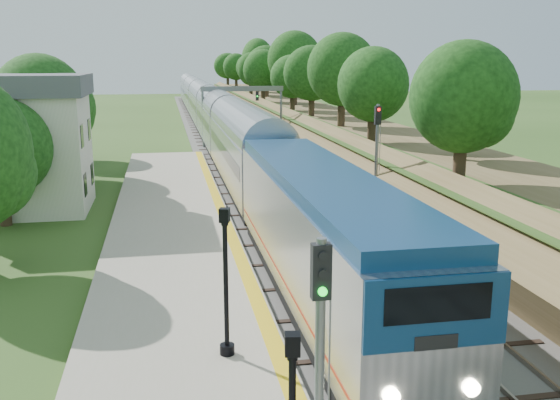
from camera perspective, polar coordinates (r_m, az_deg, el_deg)
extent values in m
cube|color=#4C4944|center=(69.37, -4.34, 5.43)|extent=(9.50, 170.00, 0.12)
cube|color=gray|center=(69.11, -6.59, 5.47)|extent=(0.08, 170.00, 0.16)
cube|color=gray|center=(69.22, -5.40, 5.51)|extent=(0.08, 170.00, 0.16)
cube|color=gray|center=(69.50, -3.28, 5.57)|extent=(0.08, 170.00, 0.16)
cube|color=gray|center=(69.69, -2.10, 5.60)|extent=(0.08, 170.00, 0.16)
cube|color=#9C957E|center=(25.90, -9.58, -6.96)|extent=(6.40, 68.00, 0.38)
cube|color=gold|center=(26.01, -3.28, -6.26)|extent=(0.55, 68.00, 0.01)
cube|color=brown|center=(70.84, 3.36, 6.77)|extent=(9.00, 170.00, 3.00)
cube|color=brown|center=(70.04, 0.23, 6.55)|extent=(4.47, 170.00, 4.54)
cylinder|color=#332316|center=(70.26, 2.18, 9.03)|extent=(0.60, 0.60, 2.62)
sphere|color=#12330D|center=(70.13, 2.21, 11.94)|extent=(5.70, 5.70, 5.70)
cylinder|color=#332316|center=(119.49, -3.16, 10.55)|extent=(0.60, 0.60, 2.62)
sphere|color=#12330D|center=(119.41, -3.18, 12.25)|extent=(5.70, 5.70, 5.70)
cube|color=silver|center=(39.74, -22.99, 3.86)|extent=(8.00, 6.00, 6.80)
cube|color=#4F5156|center=(39.40, -23.49, 9.61)|extent=(8.60, 6.60, 1.20)
cube|color=black|center=(37.57, -17.37, 1.35)|extent=(0.05, 1.10, 1.30)
cube|color=black|center=(41.08, -16.81, 2.32)|extent=(0.05, 1.10, 1.30)
cube|color=black|center=(37.15, -17.66, 5.58)|extent=(0.05, 1.10, 1.30)
cube|color=black|center=(40.70, -17.06, 6.20)|extent=(0.05, 1.10, 1.30)
cylinder|color=slate|center=(63.79, -7.04, 7.48)|extent=(0.24, 0.24, 6.20)
cylinder|color=slate|center=(64.77, 0.10, 7.65)|extent=(0.24, 0.24, 6.20)
cube|color=slate|center=(63.96, -3.48, 10.12)|extent=(8.40, 0.25, 0.50)
cube|color=black|center=(63.59, -5.72, 9.39)|extent=(0.30, 0.20, 0.90)
cube|color=black|center=(64.06, -2.10, 9.47)|extent=(0.30, 0.20, 0.90)
cylinder|color=#332316|center=(35.86, -20.89, -0.38)|extent=(0.60, 0.60, 2.45)
sphere|color=#12330D|center=(35.31, -21.32, 4.89)|extent=(5.32, 5.32, 5.32)
cylinder|color=#332316|center=(51.41, -17.82, 3.60)|extent=(0.60, 0.60, 2.45)
sphere|color=#12330D|center=(51.03, -18.08, 7.29)|extent=(5.32, 5.32, 5.32)
cube|color=black|center=(23.05, 3.73, -8.25)|extent=(2.94, 18.41, 0.64)
cube|color=#B7BAC1|center=(22.37, 3.81, -3.14)|extent=(3.20, 19.18, 3.62)
cube|color=navy|center=(21.90, 3.89, 2.01)|extent=(3.07, 18.41, 0.47)
cube|color=navy|center=(13.45, 14.15, -9.96)|extent=(3.16, 0.10, 1.60)
cube|color=black|center=(13.33, 14.27, -9.17)|extent=(2.34, 0.06, 0.80)
cube|color=#9E280F|center=(22.74, 3.76, -6.11)|extent=(3.22, 18.80, 0.11)
cube|color=#B7BAC1|center=(42.53, -3.13, 3.95)|extent=(3.20, 21.31, 4.16)
cube|color=#B7BAC1|center=(64.15, -5.69, 6.87)|extent=(3.20, 21.31, 4.16)
cube|color=#B7BAC1|center=(85.92, -6.96, 8.32)|extent=(3.20, 21.31, 4.16)
cube|color=#B7BAC1|center=(107.75, -7.72, 9.17)|extent=(3.20, 21.31, 4.16)
cube|color=#B7BAC1|center=(129.61, -8.23, 9.74)|extent=(3.20, 21.31, 4.16)
cube|color=black|center=(10.55, 1.15, -13.04)|extent=(0.29, 0.29, 0.36)
cube|color=silver|center=(10.55, 1.15, -13.04)|extent=(0.21, 0.21, 0.27)
cylinder|color=black|center=(18.88, -4.85, -13.44)|extent=(0.44, 0.44, 0.30)
cylinder|color=black|center=(18.11, -4.97, -7.94)|extent=(0.14, 0.14, 3.87)
cube|color=black|center=(17.47, -5.10, -1.39)|extent=(0.35, 0.35, 0.40)
cube|color=silver|center=(17.47, -5.10, -1.39)|extent=(0.25, 0.25, 0.30)
cylinder|color=slate|center=(11.40, 3.60, -17.10)|extent=(0.17, 0.17, 5.59)
cube|color=black|center=(10.48, 3.77, -6.53)|extent=(0.33, 0.21, 0.96)
cylinder|color=#0CE526|center=(10.36, 3.94, -6.76)|extent=(0.15, 0.06, 0.15)
cylinder|color=slate|center=(35.29, 8.80, 3.52)|extent=(0.18, 0.18, 6.33)
cube|color=black|center=(34.98, 8.94, 7.65)|extent=(0.35, 0.22, 1.02)
cylinder|color=#FF0C0C|center=(34.85, 9.01, 7.63)|extent=(0.16, 0.06, 0.16)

